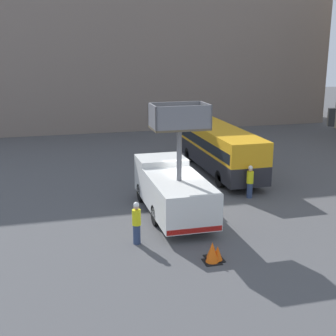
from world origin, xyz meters
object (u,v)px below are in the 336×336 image
object	(u,v)px
utility_truck	(173,187)
traffic_cone_mid_road	(218,254)
city_bus	(219,146)
traffic_cone_near_truck	(212,251)
road_worker_near_truck	(137,223)
traffic_cone_far_side	(212,254)
road_worker_directing	(250,182)

from	to	relation	value
utility_truck	traffic_cone_mid_road	world-z (taller)	utility_truck
city_bus	traffic_cone_mid_road	world-z (taller)	city_bus
city_bus	traffic_cone_near_truck	bearing A→B (deg)	162.00
road_worker_near_truck	traffic_cone_mid_road	distance (m)	3.77
traffic_cone_far_side	utility_truck	bearing A→B (deg)	91.30
road_worker_near_truck	traffic_cone_near_truck	xyz separation A→B (m)	(2.69, -2.14, -0.64)
utility_truck	city_bus	world-z (taller)	utility_truck
road_worker_near_truck	traffic_cone_far_side	bearing A→B (deg)	-56.14
city_bus	road_worker_near_truck	bearing A→B (deg)	146.84
city_bus	road_worker_near_truck	distance (m)	12.60
road_worker_near_truck	traffic_cone_mid_road	xyz separation A→B (m)	(2.82, -2.41, -0.68)
traffic_cone_far_side	road_worker_directing	bearing A→B (deg)	55.93
road_worker_directing	road_worker_near_truck	bearing A→B (deg)	65.28
traffic_cone_mid_road	city_bus	bearing A→B (deg)	69.27
city_bus	road_worker_near_truck	size ratio (longest dim) A/B	5.49
traffic_cone_near_truck	traffic_cone_mid_road	size ratio (longest dim) A/B	1.11
traffic_cone_mid_road	traffic_cone_far_side	world-z (taller)	traffic_cone_far_side
road_worker_directing	traffic_cone_far_side	distance (m)	8.49
road_worker_near_truck	road_worker_directing	world-z (taller)	road_worker_near_truck
road_worker_directing	traffic_cone_near_truck	size ratio (longest dim) A/B	2.75
road_worker_directing	traffic_cone_near_truck	distance (m)	8.12
road_worker_near_truck	road_worker_directing	distance (m)	8.58
traffic_cone_far_side	city_bus	bearing A→B (deg)	68.39
road_worker_directing	traffic_cone_mid_road	size ratio (longest dim) A/B	3.06
road_worker_near_truck	road_worker_directing	size ratio (longest dim) A/B	1.02
utility_truck	traffic_cone_far_side	bearing A→B (deg)	-88.70
road_worker_directing	traffic_cone_far_side	size ratio (longest dim) A/B	2.40
road_worker_directing	traffic_cone_mid_road	world-z (taller)	road_worker_directing
utility_truck	road_worker_directing	distance (m)	5.11
road_worker_near_truck	traffic_cone_near_truck	world-z (taller)	road_worker_near_truck
utility_truck	road_worker_near_truck	world-z (taller)	utility_truck
utility_truck	traffic_cone_near_truck	bearing A→B (deg)	-87.13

